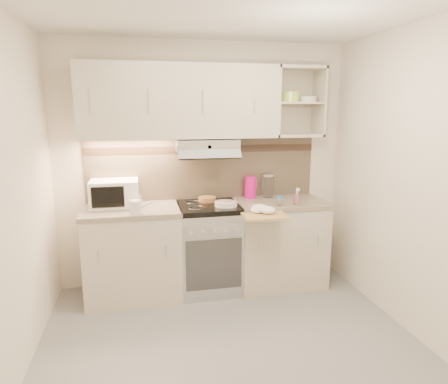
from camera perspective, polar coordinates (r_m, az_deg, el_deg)
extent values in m
plane|color=gray|center=(3.33, 1.33, -21.56)|extent=(3.00, 3.00, 0.00)
cube|color=silver|center=(4.20, -2.97, 3.81)|extent=(3.00, 0.04, 2.50)
cube|color=silver|center=(1.57, 13.51, -10.33)|extent=(3.00, 0.04, 2.50)
cube|color=silver|center=(2.90, -28.79, -1.28)|extent=(0.04, 2.80, 2.50)
cube|color=silver|center=(3.50, 26.07, 1.02)|extent=(0.04, 2.80, 2.50)
cube|color=white|center=(2.86, 1.59, 25.28)|extent=(3.00, 2.80, 0.04)
cube|color=tan|center=(4.20, -2.95, 3.39)|extent=(2.40, 0.02, 0.64)
cube|color=#38271E|center=(4.16, -2.96, 6.10)|extent=(2.40, 0.01, 0.08)
cube|color=beige|center=(3.96, -6.35, 12.71)|extent=(1.90, 0.34, 0.70)
cube|color=beige|center=(4.25, 10.38, 12.53)|extent=(0.50, 0.34, 0.70)
cylinder|color=#AFDA53|center=(4.22, 9.37, 13.25)|extent=(0.19, 0.19, 0.10)
cylinder|color=white|center=(4.30, 11.91, 12.83)|extent=(0.18, 0.18, 0.06)
cube|color=#B7B7BC|center=(3.98, -2.56, 6.71)|extent=(0.60, 0.40, 0.12)
cube|color=beige|center=(4.06, -12.80, -8.72)|extent=(0.90, 0.60, 0.86)
cube|color=gray|center=(3.93, -13.10, -2.55)|extent=(0.92, 0.62, 0.04)
cube|color=beige|center=(4.29, 7.81, -7.39)|extent=(0.90, 0.60, 0.86)
cube|color=gray|center=(4.17, 7.98, -1.53)|extent=(0.92, 0.62, 0.04)
cube|color=#B7B7BC|center=(4.11, -2.19, -8.23)|extent=(0.60, 0.58, 0.85)
cube|color=black|center=(3.98, -2.24, -2.13)|extent=(0.60, 0.60, 0.05)
cube|color=white|center=(4.02, -15.38, -0.17)|extent=(0.46, 0.34, 0.26)
cube|color=black|center=(3.85, -15.52, -0.68)|extent=(0.30, 0.02, 0.20)
cylinder|color=silver|center=(3.69, -12.48, -2.11)|extent=(0.12, 0.12, 0.12)
cone|color=silver|center=(3.68, -11.12, -1.82)|extent=(0.16, 0.05, 0.10)
torus|color=silver|center=(3.67, -12.54, -0.90)|extent=(0.10, 0.02, 0.10)
cylinder|color=white|center=(3.90, 0.27, -1.92)|extent=(0.22, 0.22, 0.01)
cylinder|color=white|center=(3.90, 0.27, -1.71)|extent=(0.22, 0.22, 0.01)
cylinder|color=white|center=(3.90, 0.27, -1.51)|extent=(0.22, 0.22, 0.01)
cube|color=silver|center=(3.90, 0.27, -1.38)|extent=(0.14, 0.04, 0.01)
cylinder|color=#AE6B40|center=(4.10, -2.42, -1.03)|extent=(0.18, 0.18, 0.05)
cylinder|color=#D90A87|center=(4.24, 3.79, 0.71)|extent=(0.12, 0.12, 0.24)
cube|color=#D90A87|center=(4.26, 4.56, 1.14)|extent=(0.02, 0.03, 0.10)
cylinder|color=white|center=(4.30, 6.28, 0.77)|extent=(0.13, 0.13, 0.23)
cylinder|color=#B7B7BC|center=(4.28, 6.32, 2.42)|extent=(0.13, 0.13, 0.02)
cylinder|color=silver|center=(3.97, 7.99, -1.37)|extent=(0.06, 0.06, 0.07)
cylinder|color=blue|center=(3.96, 8.01, -0.73)|extent=(0.06, 0.06, 0.02)
cone|color=pink|center=(4.01, 10.37, -1.03)|extent=(0.07, 0.07, 0.11)
cube|color=#A47754|center=(3.72, 5.66, -3.26)|extent=(0.41, 0.37, 0.02)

